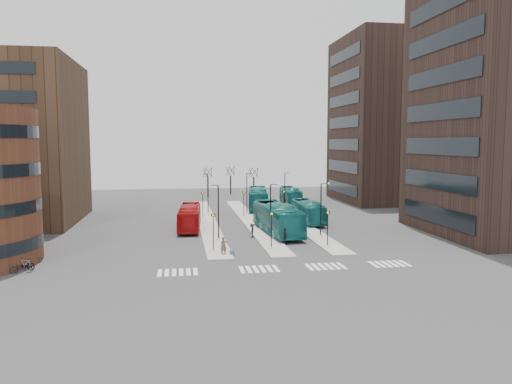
{
  "coord_description": "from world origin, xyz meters",
  "views": [
    {
      "loc": [
        -7.79,
        -37.91,
        11.07
      ],
      "look_at": [
        1.38,
        20.96,
        5.0
      ],
      "focal_mm": 35.0,
      "sensor_mm": 36.0,
      "label": 1
    }
  ],
  "objects": [
    {
      "name": "island_left",
      "position": [
        -4.0,
        30.0,
        0.07
      ],
      "size": [
        2.5,
        45.0,
        0.15
      ],
      "primitive_type": "cube",
      "color": "#969690",
      "rests_on": "ground"
    },
    {
      "name": "teal_bus_b",
      "position": [
        4.95,
        41.87,
        1.76
      ],
      "size": [
        4.72,
        12.92,
        3.52
      ],
      "primitive_type": "imported",
      "rotation": [
        0.0,
        0.0,
        -0.14
      ],
      "color": "#136363",
      "rests_on": "ground"
    },
    {
      "name": "commuter_c",
      "position": [
        0.51,
        18.46,
        0.79
      ],
      "size": [
        0.91,
        1.16,
        1.58
      ],
      "primitive_type": "imported",
      "rotation": [
        0.0,
        0.0,
        4.35
      ],
      "color": "black",
      "rests_on": "ground"
    },
    {
      "name": "ground",
      "position": [
        0.0,
        0.0,
        0.0
      ],
      "size": [
        160.0,
        160.0,
        0.0
      ],
      "primitive_type": "plane",
      "color": "#303033",
      "rests_on": "ground"
    },
    {
      "name": "suitcase",
      "position": [
        -2.79,
        9.41,
        0.28
      ],
      "size": [
        0.48,
        0.41,
        0.55
      ],
      "primitive_type": "cube",
      "rotation": [
        0.0,
        0.0,
        -0.13
      ],
      "color": "navy",
      "rests_on": "ground"
    },
    {
      "name": "traveller",
      "position": [
        -3.55,
        9.79,
        0.89
      ],
      "size": [
        0.69,
        0.49,
        1.78
      ],
      "primitive_type": "imported",
      "rotation": [
        0.0,
        0.0,
        0.11
      ],
      "color": "brown",
      "rests_on": "ground"
    },
    {
      "name": "teal_bus_c",
      "position": [
        9.66,
        27.79,
        1.47
      ],
      "size": [
        2.58,
        10.59,
        2.94
      ],
      "primitive_type": "imported",
      "rotation": [
        0.0,
        0.0,
        -0.01
      ],
      "color": "#146767",
      "rests_on": "ground"
    },
    {
      "name": "commuter_a",
      "position": [
        -6.92,
        19.97,
        0.76
      ],
      "size": [
        0.86,
        0.74,
        1.52
      ],
      "primitive_type": "imported",
      "rotation": [
        0.0,
        0.0,
        2.89
      ],
      "color": "black",
      "rests_on": "ground"
    },
    {
      "name": "red_bus",
      "position": [
        -6.5,
        24.92,
        1.51
      ],
      "size": [
        3.24,
        10.96,
        3.01
      ],
      "primitive_type": "imported",
      "rotation": [
        0.0,
        0.0,
        -0.07
      ],
      "color": "#AA0D0F",
      "rests_on": "ground"
    },
    {
      "name": "bare_trees",
      "position": [
        2.67,
        62.67,
        2.72
      ],
      "size": [
        10.97,
        8.14,
        5.9
      ],
      "color": "black",
      "rests_on": "ground"
    },
    {
      "name": "teal_bus_d",
      "position": [
        11.62,
        47.21,
        1.5
      ],
      "size": [
        3.23,
        10.89,
        2.99
      ],
      "primitive_type": "imported",
      "rotation": [
        0.0,
        0.0,
        -0.07
      ],
      "color": "#156A6A",
      "rests_on": "ground"
    },
    {
      "name": "bicycle_far",
      "position": [
        -21.0,
        9.04,
        0.42
      ],
      "size": [
        1.67,
        1.12,
        0.83
      ],
      "primitive_type": "imported",
      "rotation": [
        0.0,
        0.0,
        1.97
      ],
      "color": "gray",
      "rests_on": "ground"
    },
    {
      "name": "lamp_posts",
      "position": [
        2.64,
        28.0,
        3.58
      ],
      "size": [
        14.04,
        20.24,
        6.12
      ],
      "color": "black",
      "rests_on": "ground"
    },
    {
      "name": "bicycle_mid",
      "position": [
        -21.0,
        6.69,
        0.54
      ],
      "size": [
        1.87,
        0.99,
        1.08
      ],
      "primitive_type": "imported",
      "rotation": [
        0.0,
        0.0,
        1.29
      ],
      "color": "gray",
      "rests_on": "ground"
    },
    {
      "name": "commuter_b",
      "position": [
        3.38,
        13.82,
        0.89
      ],
      "size": [
        0.63,
        1.11,
        1.78
      ],
      "primitive_type": "imported",
      "rotation": [
        0.0,
        0.0,
        1.77
      ],
      "color": "black",
      "rests_on": "ground"
    },
    {
      "name": "tower_far",
      "position": [
        31.98,
        50.0,
        15.0
      ],
      "size": [
        20.12,
        20.0,
        30.0
      ],
      "color": "#31211B",
      "rests_on": "ground"
    },
    {
      "name": "island_right",
      "position": [
        8.0,
        30.0,
        0.07
      ],
      "size": [
        2.5,
        45.0,
        0.15
      ],
      "primitive_type": "cube",
      "color": "#969690",
      "rests_on": "ground"
    },
    {
      "name": "bicycle_near",
      "position": [
        -21.0,
        5.74,
        0.46
      ],
      "size": [
        1.77,
        0.69,
        0.91
      ],
      "primitive_type": "imported",
      "rotation": [
        0.0,
        0.0,
        1.62
      ],
      "color": "gray",
      "rests_on": "ground"
    },
    {
      "name": "sign_poles",
      "position": [
        1.6,
        23.0,
        2.41
      ],
      "size": [
        12.45,
        22.12,
        3.65
      ],
      "color": "black",
      "rests_on": "ground"
    },
    {
      "name": "teal_bus_a",
      "position": [
        3.89,
        20.3,
        1.82
      ],
      "size": [
        4.04,
        13.26,
        3.64
      ],
      "primitive_type": "imported",
      "rotation": [
        0.0,
        0.0,
        0.08
      ],
      "color": "#156B67",
      "rests_on": "ground"
    },
    {
      "name": "crosswalk_stripes",
      "position": [
        1.75,
        4.0,
        0.01
      ],
      "size": [
        22.35,
        2.4,
        0.01
      ],
      "color": "silver",
      "rests_on": "ground"
    },
    {
      "name": "island_mid",
      "position": [
        2.0,
        30.0,
        0.07
      ],
      "size": [
        2.5,
        45.0,
        0.15
      ],
      "primitive_type": "cube",
      "color": "#969690",
      "rests_on": "ground"
    }
  ]
}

